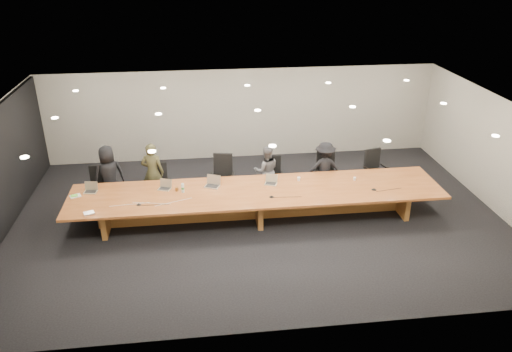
{
  "coord_description": "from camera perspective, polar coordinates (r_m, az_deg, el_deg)",
  "views": [
    {
      "loc": [
        -1.36,
        -10.69,
        6.16
      ],
      "look_at": [
        0.0,
        0.3,
        1.0
      ],
      "focal_mm": 35.0,
      "sensor_mm": 36.0,
      "label": 1
    }
  ],
  "objects": [
    {
      "name": "mic_center",
      "position": [
        11.75,
        1.8,
        -2.36
      ],
      "size": [
        0.13,
        0.13,
        0.03
      ],
      "primitive_type": "cone",
      "rotation": [
        0.0,
        0.0,
        0.07
      ],
      "color": "black",
      "rests_on": "conference_table"
    },
    {
      "name": "laptop_b",
      "position": [
        12.27,
        -10.45,
        -1.01
      ],
      "size": [
        0.36,
        0.31,
        0.24
      ],
      "primitive_type": null,
      "rotation": [
        0.0,
        0.0,
        -0.36
      ],
      "color": "beige",
      "rests_on": "conference_table"
    },
    {
      "name": "person_c",
      "position": [
        13.27,
        1.19,
        0.62
      ],
      "size": [
        0.67,
        0.53,
        1.37
      ],
      "primitive_type": "imported",
      "rotation": [
        0.0,
        0.0,
        3.13
      ],
      "color": "#545456",
      "rests_on": "ground"
    },
    {
      "name": "chair_right",
      "position": [
        13.52,
        8.12,
        0.4
      ],
      "size": [
        0.61,
        0.61,
        1.19
      ],
      "primitive_type": null,
      "rotation": [
        0.0,
        0.0,
        -0.01
      ],
      "color": "black",
      "rests_on": "ground"
    },
    {
      "name": "mic_left",
      "position": [
        11.72,
        -13.25,
        -3.17
      ],
      "size": [
        0.14,
        0.14,
        0.03
      ],
      "primitive_type": "cone",
      "rotation": [
        0.0,
        0.0,
        0.35
      ],
      "color": "black",
      "rests_on": "conference_table"
    },
    {
      "name": "back_wall",
      "position": [
        15.5,
        -1.69,
        7.08
      ],
      "size": [
        12.0,
        0.02,
        2.8
      ],
      "primitive_type": "cube",
      "color": "beige",
      "rests_on": "ground"
    },
    {
      "name": "person_a",
      "position": [
        13.29,
        -16.44,
        0.07
      ],
      "size": [
        0.91,
        0.76,
        1.59
      ],
      "primitive_type": "imported",
      "rotation": [
        0.0,
        0.0,
        3.52
      ],
      "color": "black",
      "rests_on": "ground"
    },
    {
      "name": "notepad",
      "position": [
        12.54,
        -19.95,
        -2.16
      ],
      "size": [
        0.3,
        0.28,
        0.01
      ],
      "primitive_type": "cube",
      "rotation": [
        0.0,
        0.0,
        0.41
      ],
      "color": "silver",
      "rests_on": "conference_table"
    },
    {
      "name": "amber_mug",
      "position": [
        12.17,
        -9.05,
        -1.49
      ],
      "size": [
        0.09,
        0.09,
        0.1
      ],
      "primitive_type": "cylinder",
      "rotation": [
        0.0,
        0.0,
        -0.18
      ],
      "color": "brown",
      "rests_on": "conference_table"
    },
    {
      "name": "chair_left",
      "position": [
        13.17,
        -10.88,
        -0.86
      ],
      "size": [
        0.62,
        0.62,
        1.04
      ],
      "primitive_type": null,
      "rotation": [
        0.0,
        0.0,
        0.18
      ],
      "color": "black",
      "rests_on": "ground"
    },
    {
      "name": "person_d",
      "position": [
        13.41,
        7.83,
        0.88
      ],
      "size": [
        0.98,
        0.6,
        1.47
      ],
      "primitive_type": "imported",
      "rotation": [
        0.0,
        0.0,
        3.08
      ],
      "color": "black",
      "rests_on": "ground"
    },
    {
      "name": "paper_cup_near",
      "position": [
        12.58,
        4.91,
        -0.34
      ],
      "size": [
        0.08,
        0.08,
        0.1
      ],
      "primitive_type": "cone",
      "rotation": [
        0.0,
        0.0,
        0.02
      ],
      "color": "white",
      "rests_on": "conference_table"
    },
    {
      "name": "chair_mid_left",
      "position": [
        13.13,
        -3.88,
        -0.13
      ],
      "size": [
        0.71,
        0.71,
        1.2
      ],
      "primitive_type": null,
      "rotation": [
        0.0,
        0.0,
        -0.18
      ],
      "color": "black",
      "rests_on": "ground"
    },
    {
      "name": "mic_right",
      "position": [
        12.43,
        13.34,
        -1.48
      ],
      "size": [
        0.16,
        0.16,
        0.03
      ],
      "primitive_type": "cone",
      "rotation": [
        0.0,
        0.0,
        -0.36
      ],
      "color": "black",
      "rests_on": "conference_table"
    },
    {
      "name": "water_bottle",
      "position": [
        12.05,
        -8.37,
        -1.38
      ],
      "size": [
        0.08,
        0.08,
        0.22
      ],
      "primitive_type": "cylinder",
      "rotation": [
        0.0,
        0.0,
        0.07
      ],
      "color": "silver",
      "rests_on": "conference_table"
    },
    {
      "name": "laptop_c",
      "position": [
        12.23,
        -5.07,
        -0.65
      ],
      "size": [
        0.42,
        0.37,
        0.28
      ],
      "primitive_type": null,
      "rotation": [
        0.0,
        0.0,
        -0.41
      ],
      "color": "#BDAA90",
      "rests_on": "conference_table"
    },
    {
      "name": "av_box",
      "position": [
        11.64,
        -18.55,
        -4.04
      ],
      "size": [
        0.27,
        0.23,
        0.03
      ],
      "primitive_type": "cube",
      "rotation": [
        0.0,
        0.0,
        0.37
      ],
      "color": "silver",
      "rests_on": "conference_table"
    },
    {
      "name": "lime_gadget",
      "position": [
        12.52,
        -20.06,
        -2.12
      ],
      "size": [
        0.18,
        0.12,
        0.02
      ],
      "primitive_type": "cube",
      "rotation": [
        0.0,
        0.0,
        0.25
      ],
      "color": "#60C434",
      "rests_on": "notepad"
    },
    {
      "name": "laptop_d",
      "position": [
        12.34,
        1.7,
        -0.44
      ],
      "size": [
        0.35,
        0.3,
        0.23
      ],
      "primitive_type": null,
      "rotation": [
        0.0,
        0.0,
        -0.34
      ],
      "color": "#C4B895",
      "rests_on": "conference_table"
    },
    {
      "name": "person_b",
      "position": [
        13.16,
        -11.71,
        0.4
      ],
      "size": [
        0.65,
        0.49,
        1.61
      ],
      "primitive_type": "imported",
      "rotation": [
        0.0,
        0.0,
        2.95
      ],
      "color": "#36341D",
      "rests_on": "ground"
    },
    {
      "name": "paper_cup_far",
      "position": [
        12.81,
        11.2,
        -0.31
      ],
      "size": [
        0.09,
        0.09,
        0.08
      ],
      "primitive_type": "cone",
      "rotation": [
        0.0,
        0.0,
        -0.33
      ],
      "color": "silver",
      "rests_on": "conference_table"
    },
    {
      "name": "chair_far_left",
      "position": [
        13.39,
        -17.6,
        -1.17
      ],
      "size": [
        0.56,
        0.56,
        1.05
      ],
      "primitive_type": null,
      "rotation": [
        0.0,
        0.0,
        -0.05
      ],
      "color": "black",
      "rests_on": "ground"
    },
    {
      "name": "ground",
      "position": [
        12.41,
        0.17,
        -4.77
      ],
      "size": [
        12.0,
        12.0,
        0.0
      ],
      "primitive_type": "plane",
      "color": "black",
      "rests_on": "ground"
    },
    {
      "name": "conference_table",
      "position": [
        12.16,
        0.17,
        -2.64
      ],
      "size": [
        9.0,
        1.8,
        0.75
      ],
      "color": "brown",
      "rests_on": "ground"
    },
    {
      "name": "chair_mid_right",
      "position": [
        13.36,
        2.04,
        0.02
      ],
      "size": [
        0.54,
        0.54,
        1.05
      ],
      "primitive_type": null,
      "rotation": [
        0.0,
        0.0,
        0.02
      ],
      "color": "black",
      "rests_on": "ground"
    },
    {
      "name": "laptop_a",
      "position": [
        12.57,
        -18.46,
        -1.29
      ],
      "size": [
        0.33,
        0.26,
        0.24
      ],
      "primitive_type": null,
      "rotation": [
        0.0,
        0.0,
        -0.13
      ],
      "color": "tan",
      "rests_on": "conference_table"
    },
    {
      "name": "chair_far_right",
      "position": [
        14.0,
        13.53,
        0.68
      ],
      "size": [
        0.69,
        0.69,
        1.13
      ],
      "primitive_type": null,
      "rotation": [
        0.0,
        0.0,
        0.24
      ],
      "color": "black",
      "rests_on": "ground"
    }
  ]
}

